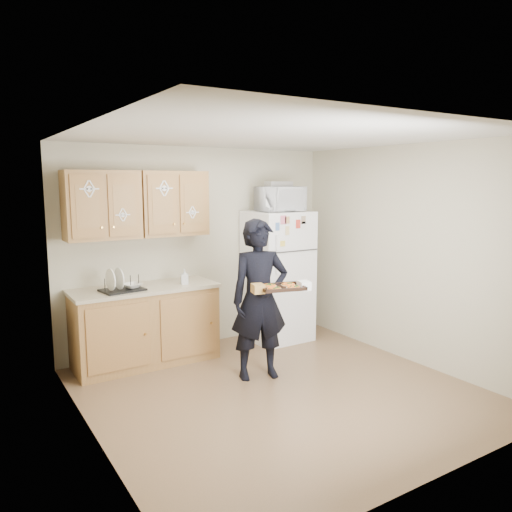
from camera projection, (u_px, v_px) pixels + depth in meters
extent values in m
plane|color=brown|center=(280.00, 391.00, 4.99)|extent=(3.60, 3.60, 0.00)
plane|color=silver|center=(282.00, 136.00, 4.62)|extent=(3.60, 3.60, 0.00)
cube|color=#B6AE93|center=(199.00, 248.00, 6.31)|extent=(3.60, 0.04, 2.50)
cube|color=#B6AE93|center=(437.00, 308.00, 3.29)|extent=(3.60, 0.04, 2.50)
cube|color=#B6AE93|center=(90.00, 290.00, 3.85)|extent=(0.04, 3.60, 2.50)
cube|color=#B6AE93|center=(409.00, 254.00, 5.75)|extent=(0.04, 3.60, 2.50)
cube|color=white|center=(278.00, 276.00, 6.56)|extent=(0.75, 0.70, 1.70)
cube|color=brown|center=(146.00, 327.00, 5.71)|extent=(1.60, 0.60, 0.86)
cube|color=#BBB190|center=(144.00, 288.00, 5.65)|extent=(1.64, 0.64, 0.04)
cube|color=brown|center=(102.00, 205.00, 5.41)|extent=(0.80, 0.33, 0.75)
cube|color=brown|center=(172.00, 203.00, 5.84)|extent=(0.80, 0.33, 0.75)
cube|color=#DDB84E|center=(297.00, 317.00, 7.13)|extent=(0.20, 0.07, 0.32)
imported|color=black|center=(260.00, 300.00, 5.25)|extent=(0.70, 0.55, 1.70)
cube|color=black|center=(281.00, 288.00, 5.02)|extent=(0.50, 0.42, 0.04)
cylinder|color=orange|center=(274.00, 288.00, 4.92)|extent=(0.15, 0.15, 0.02)
cylinder|color=orange|center=(293.00, 287.00, 4.98)|extent=(0.15, 0.15, 0.02)
cylinder|color=orange|center=(269.00, 285.00, 5.06)|extent=(0.15, 0.15, 0.02)
cylinder|color=orange|center=(288.00, 284.00, 5.12)|extent=(0.15, 0.15, 0.02)
imported|color=white|center=(280.00, 199.00, 6.36)|extent=(0.62, 0.46, 0.32)
cube|color=silver|center=(279.00, 184.00, 6.36)|extent=(0.34, 0.26, 0.07)
cube|color=black|center=(122.00, 283.00, 5.42)|extent=(0.48, 0.38, 0.17)
imported|color=white|center=(132.00, 285.00, 5.49)|extent=(0.24, 0.24, 0.05)
imported|color=white|center=(184.00, 277.00, 5.77)|extent=(0.10, 0.10, 0.18)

